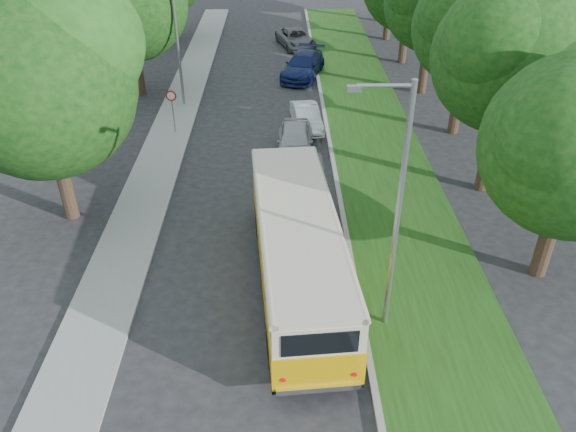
{
  "coord_description": "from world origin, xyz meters",
  "views": [
    {
      "loc": [
        1.04,
        -15.51,
        12.54
      ],
      "look_at": [
        1.32,
        1.56,
        1.5
      ],
      "focal_mm": 35.0,
      "sensor_mm": 36.0,
      "label": 1
    }
  ],
  "objects_px": {
    "vintage_bus": "(298,251)",
    "car_grey": "(296,38)",
    "lamppost_near": "(395,208)",
    "car_blue": "(303,65)",
    "car_silver": "(295,141)",
    "car_white": "(306,117)",
    "lamppost_far": "(175,35)"
  },
  "relations": [
    {
      "from": "lamppost_near",
      "to": "car_blue",
      "type": "distance_m",
      "value": 23.9
    },
    {
      "from": "car_blue",
      "to": "car_grey",
      "type": "height_order",
      "value": "car_blue"
    },
    {
      "from": "car_silver",
      "to": "car_white",
      "type": "xyz_separation_m",
      "value": [
        0.71,
        3.25,
        -0.13
      ]
    },
    {
      "from": "vintage_bus",
      "to": "car_silver",
      "type": "relative_size",
      "value": 2.29
    },
    {
      "from": "lamppost_near",
      "to": "car_silver",
      "type": "height_order",
      "value": "lamppost_near"
    },
    {
      "from": "lamppost_near",
      "to": "car_blue",
      "type": "bearing_deg",
      "value": 93.82
    },
    {
      "from": "vintage_bus",
      "to": "car_white",
      "type": "height_order",
      "value": "vintage_bus"
    },
    {
      "from": "lamppost_far",
      "to": "car_grey",
      "type": "relative_size",
      "value": 1.57
    },
    {
      "from": "vintage_bus",
      "to": "car_grey",
      "type": "relative_size",
      "value": 2.1
    },
    {
      "from": "lamppost_near",
      "to": "car_blue",
      "type": "height_order",
      "value": "lamppost_near"
    },
    {
      "from": "lamppost_far",
      "to": "car_silver",
      "type": "relative_size",
      "value": 1.72
    },
    {
      "from": "lamppost_far",
      "to": "car_blue",
      "type": "relative_size",
      "value": 1.44
    },
    {
      "from": "vintage_bus",
      "to": "car_grey",
      "type": "height_order",
      "value": "vintage_bus"
    },
    {
      "from": "car_blue",
      "to": "car_grey",
      "type": "distance_m",
      "value": 6.89
    },
    {
      "from": "car_silver",
      "to": "car_white",
      "type": "height_order",
      "value": "car_silver"
    },
    {
      "from": "lamppost_far",
      "to": "car_blue",
      "type": "bearing_deg",
      "value": 34.67
    },
    {
      "from": "lamppost_near",
      "to": "car_blue",
      "type": "relative_size",
      "value": 1.53
    },
    {
      "from": "lamppost_far",
      "to": "lamppost_near",
      "type": "bearing_deg",
      "value": -64.29
    },
    {
      "from": "car_grey",
      "to": "car_white",
      "type": "bearing_deg",
      "value": -104.71
    },
    {
      "from": "car_silver",
      "to": "car_grey",
      "type": "height_order",
      "value": "car_silver"
    },
    {
      "from": "lamppost_far",
      "to": "vintage_bus",
      "type": "height_order",
      "value": "lamppost_far"
    },
    {
      "from": "lamppost_near",
      "to": "vintage_bus",
      "type": "distance_m",
      "value": 4.34
    },
    {
      "from": "lamppost_far",
      "to": "vintage_bus",
      "type": "distance_m",
      "value": 17.93
    },
    {
      "from": "vintage_bus",
      "to": "car_grey",
      "type": "xyz_separation_m",
      "value": [
        0.73,
        28.53,
        -0.82
      ]
    },
    {
      "from": "lamppost_near",
      "to": "car_silver",
      "type": "distance_m",
      "value": 12.74
    },
    {
      "from": "car_silver",
      "to": "car_blue",
      "type": "relative_size",
      "value": 0.84
    },
    {
      "from": "car_white",
      "to": "lamppost_near",
      "type": "bearing_deg",
      "value": -91.15
    },
    {
      "from": "lamppost_far",
      "to": "car_white",
      "type": "height_order",
      "value": "lamppost_far"
    },
    {
      "from": "lamppost_far",
      "to": "car_white",
      "type": "distance_m",
      "value": 8.65
    },
    {
      "from": "lamppost_near",
      "to": "car_grey",
      "type": "bearing_deg",
      "value": 93.52
    },
    {
      "from": "lamppost_near",
      "to": "car_white",
      "type": "distance_m",
      "value": 15.77
    },
    {
      "from": "car_white",
      "to": "car_blue",
      "type": "bearing_deg",
      "value": 81.45
    }
  ]
}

